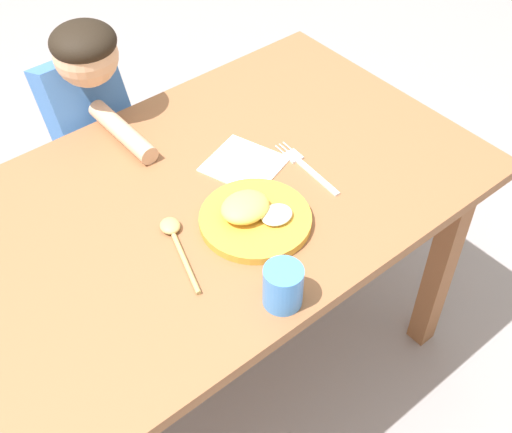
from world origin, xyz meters
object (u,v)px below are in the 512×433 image
at_px(fork, 306,167).
at_px(drinking_cup, 283,286).
at_px(person, 97,162).
at_px(plate, 254,216).
at_px(spoon, 175,237).

xyz_separation_m(fork, drinking_cup, (-0.29, -0.25, 0.04)).
bearing_deg(person, plate, 95.97).
bearing_deg(fork, plate, 109.91).
height_order(plate, spoon, plate).
distance_m(plate, drinking_cup, 0.21).
relative_size(fork, drinking_cup, 2.42).
xyz_separation_m(fork, person, (-0.26, 0.54, -0.20)).
height_order(plate, person, person).
relative_size(spoon, person, 0.22).
xyz_separation_m(plate, fork, (0.20, 0.06, -0.02)).
height_order(fork, spoon, spoon).
bearing_deg(drinking_cup, person, 88.10).
bearing_deg(person, fork, 115.67).
xyz_separation_m(spoon, drinking_cup, (0.07, -0.25, 0.04)).
bearing_deg(fork, spoon, 93.15).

